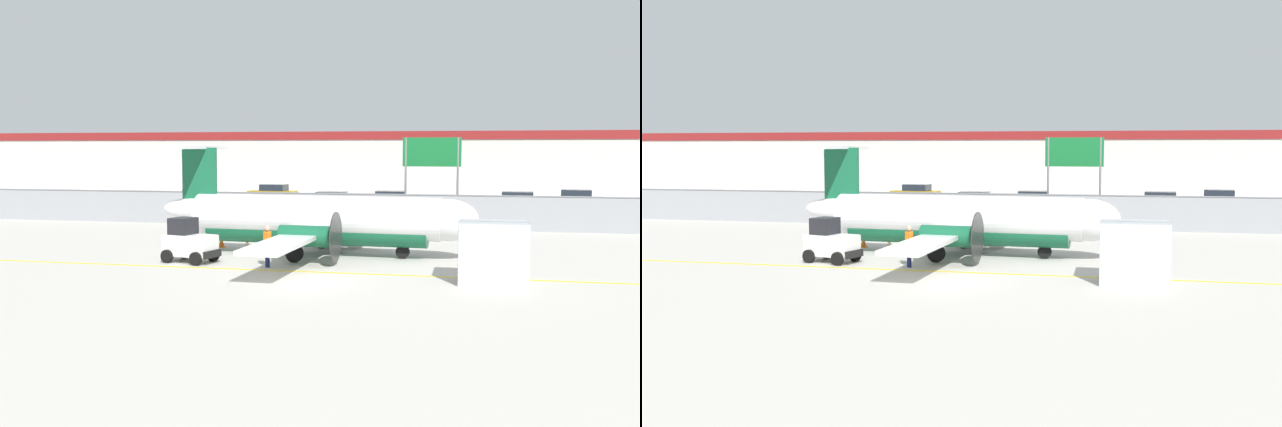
% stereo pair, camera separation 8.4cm
% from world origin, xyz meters
% --- Properties ---
extents(ground_plane, '(140.00, 140.00, 0.01)m').
position_xyz_m(ground_plane, '(0.00, 2.00, 0.00)').
color(ground_plane, '#BCB7AD').
extents(perimeter_fence, '(98.00, 0.10, 2.10)m').
position_xyz_m(perimeter_fence, '(0.00, 18.00, 1.12)').
color(perimeter_fence, gray).
rests_on(perimeter_fence, ground).
extents(parking_lot_strip, '(98.00, 17.00, 0.12)m').
position_xyz_m(parking_lot_strip, '(0.00, 29.50, 0.06)').
color(parking_lot_strip, '#38383A').
rests_on(parking_lot_strip, ground).
extents(background_building, '(91.00, 8.10, 6.50)m').
position_xyz_m(background_building, '(0.00, 47.99, 3.26)').
color(background_building, beige).
rests_on(background_building, ground).
extents(commuter_airplane, '(14.78, 16.06, 4.92)m').
position_xyz_m(commuter_airplane, '(-0.16, 6.37, 1.60)').
color(commuter_airplane, white).
rests_on(commuter_airplane, ground).
extents(baggage_tug, '(2.54, 1.87, 1.88)m').
position_xyz_m(baggage_tug, '(-5.21, 3.27, 0.86)').
color(baggage_tug, silver).
rests_on(baggage_tug, ground).
extents(ground_crew_worker, '(0.45, 0.53, 1.70)m').
position_xyz_m(ground_crew_worker, '(-1.60, 2.75, 0.95)').
color(ground_crew_worker, '#191E4C').
rests_on(ground_crew_worker, ground).
extents(cargo_container, '(2.44, 2.02, 2.20)m').
position_xyz_m(cargo_container, '(7.25, 1.23, 1.10)').
color(cargo_container, '#B7BCC1').
rests_on(cargo_container, ground).
extents(traffic_cone_near_left, '(0.36, 0.36, 0.64)m').
position_xyz_m(traffic_cone_near_left, '(-5.45, 7.85, 0.31)').
color(traffic_cone_near_left, orange).
rests_on(traffic_cone_near_left, ground).
extents(traffic_cone_near_right, '(0.36, 0.36, 0.64)m').
position_xyz_m(traffic_cone_near_right, '(-3.71, 6.53, 0.31)').
color(traffic_cone_near_right, orange).
rests_on(traffic_cone_near_right, ground).
extents(traffic_cone_far_left, '(0.36, 0.36, 0.64)m').
position_xyz_m(traffic_cone_far_left, '(-2.24, 5.75, 0.31)').
color(traffic_cone_far_left, orange).
rests_on(traffic_cone_far_left, ground).
extents(parked_car_0, '(4.26, 2.11, 1.58)m').
position_xyz_m(parked_car_0, '(-14.09, 26.79, 0.89)').
color(parked_car_0, navy).
rests_on(parked_car_0, parking_lot_strip).
extents(parked_car_1, '(4.35, 2.34, 1.58)m').
position_xyz_m(parked_car_1, '(-10.85, 35.52, 0.89)').
color(parked_car_1, '#B28C19').
rests_on(parked_car_1, parking_lot_strip).
extents(parked_car_2, '(4.30, 2.22, 1.58)m').
position_xyz_m(parked_car_2, '(-3.71, 25.79, 0.89)').
color(parked_car_2, '#B28C19').
rests_on(parked_car_2, parking_lot_strip).
extents(parked_car_3, '(4.24, 2.09, 1.58)m').
position_xyz_m(parked_car_3, '(0.60, 27.73, 0.89)').
color(parked_car_3, '#B28C19').
rests_on(parked_car_3, parking_lot_strip).
extents(parked_car_4, '(4.24, 2.07, 1.58)m').
position_xyz_m(parked_car_4, '(5.05, 23.69, 0.89)').
color(parked_car_4, '#19662D').
rests_on(parked_car_4, parking_lot_strip).
extents(parked_car_5, '(4.30, 2.21, 1.58)m').
position_xyz_m(parked_car_5, '(9.48, 28.85, 0.89)').
color(parked_car_5, silver).
rests_on(parked_car_5, parking_lot_strip).
extents(parked_car_6, '(4.37, 2.37, 1.58)m').
position_xyz_m(parked_car_6, '(14.22, 32.39, 0.89)').
color(parked_car_6, '#19662D').
rests_on(parked_car_6, parking_lot_strip).
extents(highway_sign, '(3.60, 0.14, 5.50)m').
position_xyz_m(highway_sign, '(3.91, 19.92, 4.14)').
color(highway_sign, slate).
rests_on(highway_sign, ground).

